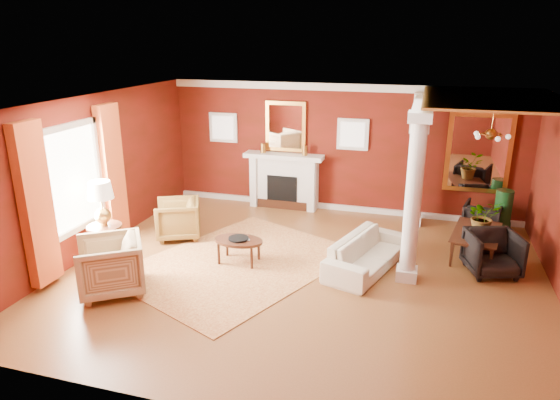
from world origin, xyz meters
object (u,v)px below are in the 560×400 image
(armchair_stripe, at_px, (110,263))
(coffee_table, at_px, (239,242))
(sofa, at_px, (368,248))
(side_table, at_px, (102,209))
(dining_table, at_px, (478,237))
(armchair_leopard, at_px, (178,217))

(armchair_stripe, distance_m, coffee_table, 2.21)
(sofa, distance_m, coffee_table, 2.27)
(side_table, xyz_separation_m, dining_table, (6.38, 2.10, -0.63))
(armchair_stripe, xyz_separation_m, side_table, (-0.73, 0.93, 0.53))
(coffee_table, relative_size, side_table, 0.58)
(side_table, distance_m, dining_table, 6.75)
(coffee_table, xyz_separation_m, dining_table, (4.10, 1.46, -0.01))
(side_table, bearing_deg, sofa, 13.25)
(sofa, relative_size, coffee_table, 2.25)
(sofa, relative_size, dining_table, 1.41)
(side_table, bearing_deg, coffee_table, 15.89)
(armchair_stripe, bearing_deg, side_table, -176.66)
(sofa, height_order, armchair_leopard, armchair_leopard)
(armchair_stripe, xyz_separation_m, dining_table, (5.65, 3.03, -0.10))
(sofa, distance_m, side_table, 4.67)
(armchair_leopard, relative_size, side_table, 0.57)
(side_table, bearing_deg, dining_table, 18.26)
(armchair_stripe, bearing_deg, dining_table, 83.47)
(dining_table, bearing_deg, armchair_stripe, 128.67)
(coffee_table, distance_m, side_table, 2.45)
(armchair_stripe, height_order, dining_table, armchair_stripe)
(armchair_leopard, height_order, armchair_stripe, armchair_stripe)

